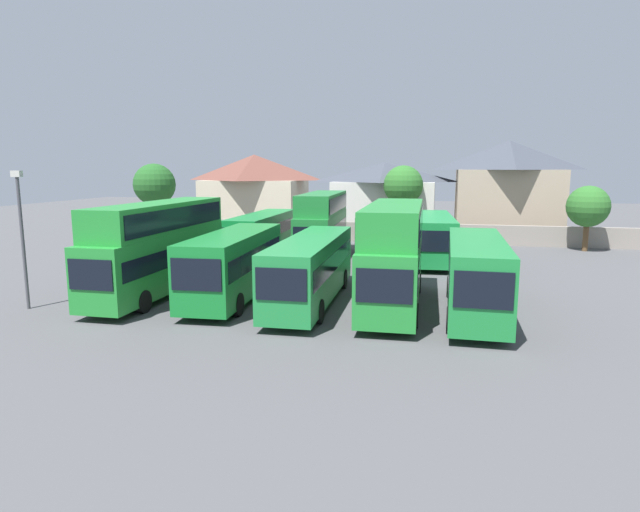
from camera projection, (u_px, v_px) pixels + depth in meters
ground at (358, 251)px, 44.86m from camera, size 140.00×140.00×0.00m
depot_boundary_wall at (367, 232)px, 50.29m from camera, size 56.00×0.50×1.80m
bus_1 at (159, 243)px, 29.04m from camera, size 2.56×11.80×5.00m
bus_2 at (234, 262)px, 28.02m from camera, size 3.09×10.25×3.51m
bus_3 at (311, 266)px, 27.27m from camera, size 2.70×11.65×3.34m
bus_4 at (394, 250)px, 26.34m from camera, size 2.76×10.93×5.09m
bus_5 at (476, 272)px, 25.16m from camera, size 2.72×10.59×3.54m
bus_6 at (263, 232)px, 42.13m from camera, size 2.75×11.36×3.26m
bus_7 at (322, 221)px, 41.11m from camera, size 2.99×10.39×4.94m
bus_8 at (387, 234)px, 39.88m from camera, size 3.15×10.66×3.54m
bus_9 at (434, 235)px, 39.52m from camera, size 3.26×11.16×3.37m
house_terrace_left at (255, 191)px, 60.01m from camera, size 11.05×8.20×8.27m
house_terrace_centre at (384, 197)px, 56.28m from camera, size 10.83×7.53×7.37m
house_terrace_right at (507, 188)px, 53.18m from camera, size 10.27×8.15×9.47m
tree_left_of_lot at (403, 186)px, 51.36m from camera, size 3.78×3.78×7.07m
tree_behind_wall at (588, 207)px, 44.03m from camera, size 3.40×3.40×5.41m
tree_right_of_lot at (154, 185)px, 50.90m from camera, size 3.94×3.94×7.24m
lamp_post_lot_edge at (22, 232)px, 25.80m from camera, size 0.50×0.24×6.72m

